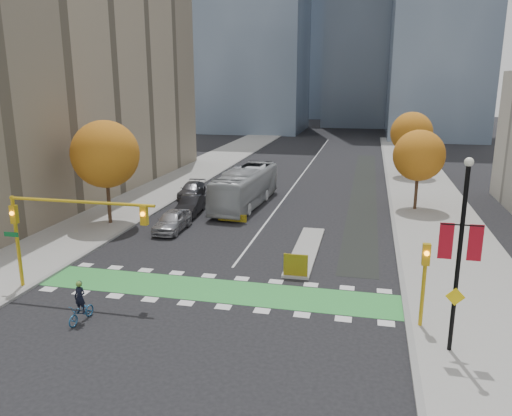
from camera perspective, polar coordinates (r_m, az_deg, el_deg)
The scene contains 24 objects.
ground at distance 26.38m, azimuth -5.63°, elevation -10.62°, with size 300.00×300.00×0.00m, color black.
sidewalk_west at distance 48.90m, azimuth -13.36°, elevation 0.92°, with size 7.00×120.00×0.15m, color gray.
sidewalk_east at distance 44.42m, azimuth 19.79°, elevation -0.89°, with size 7.00×120.00×0.15m, color gray.
curb_west at distance 47.48m, azimuth -9.55°, elevation 0.72°, with size 0.30×120.00×0.16m, color gray.
curb_east at distance 44.10m, azimuth 15.29°, elevation -0.65°, with size 0.30×120.00×0.16m, color gray.
bike_crossing at distance 27.67m, azimuth -4.65°, elevation -9.34°, with size 20.00×3.00×0.01m, color green.
centre_line at distance 64.08m, azimuth 5.65°, elevation 4.31°, with size 0.15×70.00×0.01m, color silver.
bike_lane_paint at distance 53.80m, azimuth 12.24°, elevation 2.11°, with size 2.50×50.00×0.01m, color black.
median_island at distance 33.71m, azimuth 5.71°, elevation -4.81°, with size 1.60×10.00×0.16m, color gray.
hazard_board at distance 28.99m, azimuth 4.55°, elevation -6.51°, with size 1.40×0.12×1.30m, color yellow.
building_west at distance 54.79m, azimuth -23.45°, elevation 14.67°, with size 16.00×44.00×25.00m, color gray.
tree_west at distance 40.24m, azimuth -16.84°, elevation 5.90°, with size 5.20×5.20×8.22m.
tree_east_near at distance 45.28m, azimuth 18.13°, elevation 5.72°, with size 4.40×4.40×7.08m.
tree_east_far at distance 61.11m, azimuth 17.35°, elevation 8.20°, with size 4.80×4.80×7.65m.
traffic_signal_west at distance 28.02m, azimuth -21.77°, elevation -1.31°, with size 8.53×0.56×5.20m.
traffic_signal_east at distance 23.82m, azimuth 18.71°, elevation -7.01°, with size 0.35×0.43×4.10m.
banner_lamppost at distance 21.49m, azimuth 22.27°, elevation -4.34°, with size 1.65×0.36×8.28m.
cyclist at distance 25.37m, azimuth -19.37°, elevation -10.77°, with size 0.81×1.83×2.05m.
bus at distance 45.33m, azimuth -1.22°, elevation 2.39°, with size 2.88×12.30×3.42m, color #A5A9AC.
parked_car_a at distance 38.34m, azimuth -9.55°, elevation -1.45°, with size 1.89×4.69×1.60m, color #A4A4A9.
parked_car_b at distance 42.97m, azimuth -7.50°, elevation 0.31°, with size 1.64×4.69×1.55m, color black.
parked_car_c at distance 49.39m, azimuth -7.36°, elevation 2.08°, with size 1.97×4.86×1.41m, color #454449.
parked_car_d at distance 53.44m, azimuth -2.95°, elevation 3.12°, with size 2.36×5.12×1.42m, color black.
parked_car_e at distance 58.26m, azimuth -1.97°, elevation 4.13°, with size 1.83×4.54×1.55m, color #A7A7AC.
Camera 1 is at (7.74, -22.64, 11.10)m, focal length 35.00 mm.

